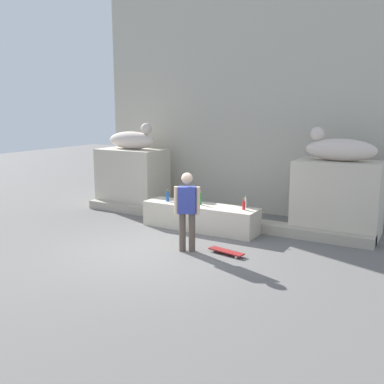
{
  "coord_description": "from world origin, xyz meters",
  "views": [
    {
      "loc": [
        5.12,
        -7.43,
        2.99
      ],
      "look_at": [
        0.23,
        1.06,
        1.1
      ],
      "focal_mm": 41.35,
      "sensor_mm": 36.0,
      "label": 1
    }
  ],
  "objects_px": {
    "bottle_green": "(201,199)",
    "bottle_red": "(244,205)",
    "bottle_blue": "(168,197)",
    "bottle_clear": "(245,203)",
    "statue_reclining_right": "(339,149)",
    "skateboard": "(226,251)",
    "statue_reclining_left": "(133,140)",
    "skater": "(187,208)"
  },
  "relations": [
    {
      "from": "bottle_green",
      "to": "bottle_blue",
      "type": "bearing_deg",
      "value": -175.73
    },
    {
      "from": "statue_reclining_right",
      "to": "skateboard",
      "type": "relative_size",
      "value": 1.97
    },
    {
      "from": "bottle_red",
      "to": "bottle_blue",
      "type": "bearing_deg",
      "value": -177.03
    },
    {
      "from": "statue_reclining_right",
      "to": "bottle_blue",
      "type": "distance_m",
      "value": 4.3
    },
    {
      "from": "bottle_green",
      "to": "bottle_red",
      "type": "height_order",
      "value": "bottle_green"
    },
    {
      "from": "bottle_clear",
      "to": "statue_reclining_left",
      "type": "bearing_deg",
      "value": 166.8
    },
    {
      "from": "bottle_green",
      "to": "bottle_clear",
      "type": "bearing_deg",
      "value": 14.33
    },
    {
      "from": "bottle_clear",
      "to": "bottle_blue",
      "type": "height_order",
      "value": "bottle_blue"
    },
    {
      "from": "skateboard",
      "to": "bottle_green",
      "type": "bearing_deg",
      "value": -34.62
    },
    {
      "from": "statue_reclining_right",
      "to": "bottle_green",
      "type": "relative_size",
      "value": 5.01
    },
    {
      "from": "bottle_green",
      "to": "bottle_red",
      "type": "xyz_separation_m",
      "value": [
        1.13,
        0.04,
        -0.03
      ]
    },
    {
      "from": "statue_reclining_right",
      "to": "bottle_blue",
      "type": "relative_size",
      "value": 5.43
    },
    {
      "from": "bottle_clear",
      "to": "skater",
      "type": "bearing_deg",
      "value": -104.74
    },
    {
      "from": "statue_reclining_left",
      "to": "bottle_red",
      "type": "xyz_separation_m",
      "value": [
        4.12,
        -1.19,
        -1.31
      ]
    },
    {
      "from": "bottle_green",
      "to": "statue_reclining_left",
      "type": "bearing_deg",
      "value": 157.69
    },
    {
      "from": "skater",
      "to": "skateboard",
      "type": "bearing_deg",
      "value": 169.5
    },
    {
      "from": "bottle_red",
      "to": "skater",
      "type": "bearing_deg",
      "value": -108.6
    },
    {
      "from": "bottle_green",
      "to": "skateboard",
      "type": "bearing_deg",
      "value": -45.55
    },
    {
      "from": "statue_reclining_left",
      "to": "bottle_blue",
      "type": "relative_size",
      "value": 5.39
    },
    {
      "from": "statue_reclining_left",
      "to": "bottle_green",
      "type": "relative_size",
      "value": 4.97
    },
    {
      "from": "statue_reclining_left",
      "to": "bottle_blue",
      "type": "bearing_deg",
      "value": -31.47
    },
    {
      "from": "skater",
      "to": "bottle_blue",
      "type": "relative_size",
      "value": 5.6
    },
    {
      "from": "statue_reclining_left",
      "to": "bottle_red",
      "type": "relative_size",
      "value": 6.01
    },
    {
      "from": "bottle_blue",
      "to": "bottle_green",
      "type": "bearing_deg",
      "value": 4.27
    },
    {
      "from": "bottle_blue",
      "to": "bottle_red",
      "type": "height_order",
      "value": "bottle_blue"
    },
    {
      "from": "skater",
      "to": "bottle_clear",
      "type": "xyz_separation_m",
      "value": [
        0.5,
        1.9,
        -0.18
      ]
    },
    {
      "from": "bottle_clear",
      "to": "bottle_blue",
      "type": "xyz_separation_m",
      "value": [
        -2.0,
        -0.34,
        0.01
      ]
    },
    {
      "from": "statue_reclining_right",
      "to": "skateboard",
      "type": "bearing_deg",
      "value": 56.96
    },
    {
      "from": "skater",
      "to": "skateboard",
      "type": "distance_m",
      "value": 1.2
    },
    {
      "from": "skateboard",
      "to": "bottle_red",
      "type": "distance_m",
      "value": 1.61
    },
    {
      "from": "statue_reclining_left",
      "to": "skater",
      "type": "bearing_deg",
      "value": -38.02
    },
    {
      "from": "skater",
      "to": "bottle_red",
      "type": "xyz_separation_m",
      "value": [
        0.56,
        1.66,
        -0.19
      ]
    },
    {
      "from": "statue_reclining_left",
      "to": "bottle_clear",
      "type": "height_order",
      "value": "statue_reclining_left"
    },
    {
      "from": "statue_reclining_left",
      "to": "bottle_green",
      "type": "distance_m",
      "value": 3.47
    },
    {
      "from": "skater",
      "to": "skateboard",
      "type": "xyz_separation_m",
      "value": [
        0.81,
        0.21,
        -0.86
      ]
    },
    {
      "from": "statue_reclining_right",
      "to": "skater",
      "type": "height_order",
      "value": "statue_reclining_right"
    },
    {
      "from": "statue_reclining_right",
      "to": "bottle_clear",
      "type": "bearing_deg",
      "value": 24.61
    },
    {
      "from": "skater",
      "to": "bottle_red",
      "type": "bearing_deg",
      "value": -133.73
    },
    {
      "from": "bottle_green",
      "to": "bottle_red",
      "type": "bearing_deg",
      "value": 1.9
    },
    {
      "from": "statue_reclining_left",
      "to": "bottle_clear",
      "type": "xyz_separation_m",
      "value": [
        4.06,
        -0.95,
        -1.3
      ]
    },
    {
      "from": "statue_reclining_left",
      "to": "bottle_clear",
      "type": "distance_m",
      "value": 4.37
    },
    {
      "from": "skater",
      "to": "statue_reclining_left",
      "type": "bearing_deg",
      "value": -63.78
    }
  ]
}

